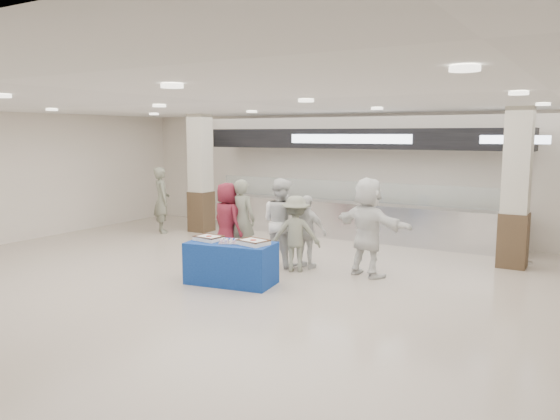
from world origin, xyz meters
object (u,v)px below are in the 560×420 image
Objects in this scene: civilian_maroon at (227,221)px; display_table at (231,263)px; cupcake_tray at (231,241)px; chef_short at (307,232)px; civilian_white at (368,227)px; sheet_cake_right at (253,242)px; soldier_b at (296,234)px; sheet_cake_left at (209,238)px; soldier_bg at (162,200)px; chef_tall at (281,222)px; soldier_a at (242,219)px.

display_table is at bearing 146.66° from civilian_maroon.
cupcake_tray is 0.35× the size of chef_short.
civilian_white is (1.89, 1.76, 0.56)m from display_table.
display_table is 0.62m from sheet_cake_right.
civilian_maroon is 0.88× the size of civilian_white.
sheet_cake_right is at bearing 156.34° from civilian_maroon.
cupcake_tray is (-0.41, -0.09, -0.02)m from sheet_cake_right.
chef_short is (0.60, 1.75, -0.05)m from cupcake_tray.
soldier_b reaches higher than cupcake_tray.
sheet_cake_right is 1.07× the size of cupcake_tray.
sheet_cake_left is 0.91m from sheet_cake_right.
soldier_bg reaches higher than display_table.
civilian_white is at bearing -173.81° from chef_short.
cupcake_tray is at bearing 45.75° from soldier_b.
civilian_white is at bearing -156.25° from soldier_bg.
display_table is at bearing 130.81° from cupcake_tray.
soldier_bg is (-4.66, 3.24, 0.11)m from cupcake_tray.
chef_short is at bearing -159.62° from soldier_bg.
civilian_white reaches higher than chef_tall.
civilian_maroon is 0.96× the size of soldier_a.
sheet_cake_left is 0.28× the size of soldier_bg.
sheet_cake_right is 1.67m from chef_short.
civilian_white reaches higher than soldier_b.
chef_short is at bearing 176.37° from soldier_a.
sheet_cake_left is 1.79m from civilian_maroon.
sheet_cake_left is at bearing 30.47° from soldier_b.
chef_tall reaches higher than display_table.
cupcake_tray is at bearing 62.65° from civilian_white.
sheet_cake_right is 0.34× the size of civilian_maroon.
chef_short is (0.63, 1.71, 0.36)m from display_table.
chef_short reaches higher than sheet_cake_right.
civilian_white is (3.13, 0.20, 0.11)m from civilian_maroon.
sheet_cake_left is 0.28× the size of chef_tall.
display_table is 0.94× the size of civilian_maroon.
soldier_a is at bearing 105.90° from sheet_cake_left.
chef_tall reaches higher than sheet_cake_left.
sheet_cake_left is 0.96× the size of cupcake_tray.
chef_tall is at bearing 172.67° from soldier_a.
civilian_maroon is (-1.69, 1.51, 0.02)m from sheet_cake_right.
display_table is 2.64m from civilian_white.
soldier_b is 0.79× the size of civilian_white.
soldier_a reaches higher than chef_short.
chef_tall is (0.03, 1.69, 0.11)m from cupcake_tray.
civilian_maroon is 0.92× the size of chef_tall.
display_table is at bearing -178.45° from soldier_bg.
cupcake_tray is 0.30× the size of soldier_a.
soldier_a is 0.96× the size of chef_tall.
sheet_cake_left is 0.27× the size of civilian_white.
soldier_a is (0.27, 0.17, 0.04)m from civilian_maroon.
soldier_bg is (-5.19, 1.83, 0.15)m from soldier_b.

